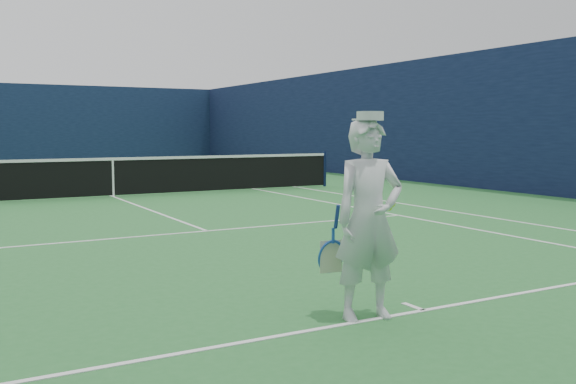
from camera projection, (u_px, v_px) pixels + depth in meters
name	position (u px, v px, depth m)	size (l,w,h in m)	color
ground	(114.00, 197.00, 16.42)	(80.00, 80.00, 0.00)	#2A6E31
court_markings	(114.00, 197.00, 16.42)	(11.03, 23.83, 0.01)	white
windscreen_fence	(111.00, 118.00, 16.23)	(20.12, 36.12, 4.00)	#0F1C39
tennis_net	(113.00, 175.00, 16.37)	(12.88, 0.09, 1.07)	#141E4C
tennis_player	(369.00, 219.00, 5.76)	(0.76, 0.56, 1.87)	white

